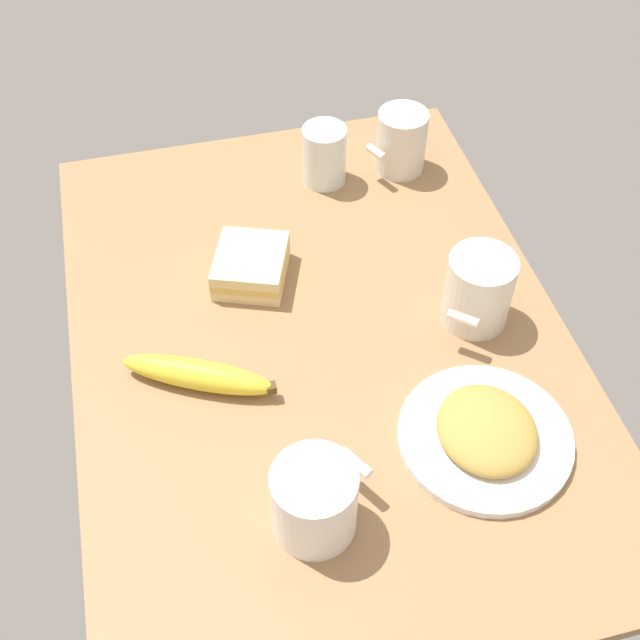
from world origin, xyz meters
The scene contains 8 objects.
tabletop centered at (0.00, 0.00, 1.00)cm, with size 90.00×64.00×2.00cm, color #936D47.
plate_of_food centered at (-20.41, -14.90, 3.45)cm, with size 20.57×20.57×4.13cm.
coffee_mug_black centered at (-25.85, 7.03, 6.93)cm, with size 9.84×11.55×9.59cm.
coffee_mug_milky centered at (-1.84, -20.58, 7.36)cm, with size 10.69×10.15×10.44cm.
coffee_mug_spare centered at (30.99, -20.68, 7.12)cm, with size 7.96×9.94×9.97cm.
sandwich_main centered at (12.61, 6.69, 4.20)cm, with size 13.12×12.51×4.40cm.
glass_of_milk centered at (30.99, -8.38, 6.27)cm, with size 6.76×6.76×9.33cm.
banana centered at (-4.15, 16.43, 3.92)cm, with size 12.19×19.25×3.83cm.
Camera 1 is at (-66.31, 16.50, 83.29)cm, focal length 45.47 mm.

